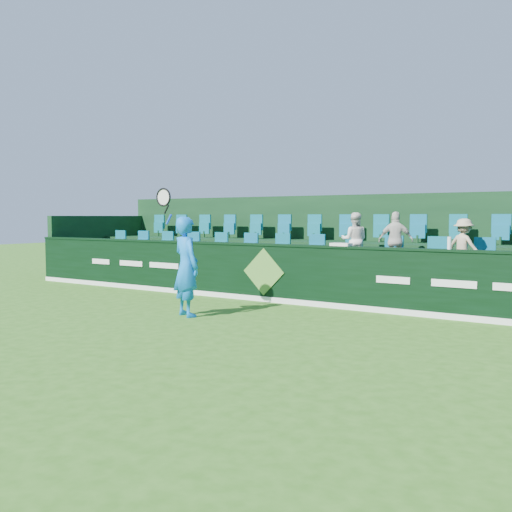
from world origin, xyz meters
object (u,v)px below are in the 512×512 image
Objects in this scene: tennis_player at (186,266)px; towel at (341,244)px; spectator_right at (464,246)px; spectator_middle at (396,241)px; spectator_left at (354,240)px; drinks_bottle at (449,243)px.

towel is at bearing 49.92° from tennis_player.
spectator_right is at bearing 39.71° from tennis_player.
tennis_player reaches higher than spectator_middle.
spectator_middle is (0.99, 0.00, 0.01)m from spectator_left.
tennis_player is 4.76m from spectator_middle.
tennis_player is at bearing -130.08° from towel.
spectator_left reaches higher than towel.
tennis_player is at bearing 36.20° from spectator_middle.
spectator_middle is 1.13× the size of spectator_right.
drinks_bottle is (1.46, -1.12, 0.03)m from spectator_middle.
spectator_left is 1.12× the size of spectator_right.
tennis_player is 6.22× the size of towel.
spectator_left is at bearing 22.13° from spectator_right.
drinks_bottle reaches higher than towel.
tennis_player reaches higher than towel.
spectator_middle is at bearing 51.09° from tennis_player.
spectator_right is 2.54m from towel.
towel is at bearing 39.03° from spectator_middle.
spectator_left is 0.99m from spectator_middle.
tennis_player is 2.03× the size of spectator_middle.
drinks_bottle is (2.45, -1.12, 0.04)m from spectator_left.
spectator_left is 3.02× the size of towel.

